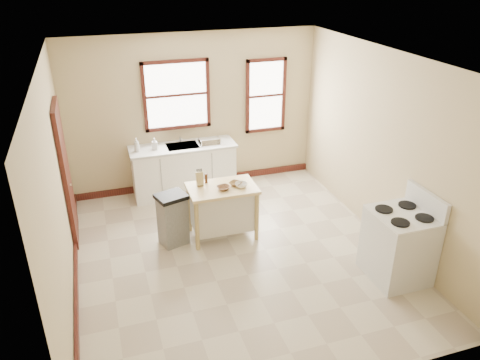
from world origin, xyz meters
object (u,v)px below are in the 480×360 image
bowl_a (224,188)px  bowl_b (236,184)px  trash_bin (173,219)px  gas_stove (400,237)px  kitchen_island (223,211)px  dish_rack (209,141)px  knife_block (200,179)px  pepper_grinder (206,178)px  soap_bottle_b (155,144)px  bowl_c (241,185)px  soap_bottle_a (137,145)px

bowl_a → bowl_b: 0.23m
trash_bin → gas_stove: size_ratio=0.67×
kitchen_island → dish_rack: bearing=83.1°
kitchen_island → knife_block: bearing=153.2°
pepper_grinder → trash_bin: bearing=-161.9°
soap_bottle_b → bowl_c: (1.02, -1.68, -0.16)m
bowl_b → trash_bin: size_ratio=0.22×
knife_block → trash_bin: (-0.46, -0.14, -0.53)m
pepper_grinder → bowl_c: 0.54m
knife_block → bowl_b: 0.54m
trash_bin → soap_bottle_b: bearing=72.1°
soap_bottle_a → knife_block: soap_bottle_a is taller
soap_bottle_b → bowl_c: 1.97m
dish_rack → knife_block: size_ratio=1.84×
dish_rack → kitchen_island: size_ratio=0.36×
dish_rack → bowl_c: dish_rack is taller
dish_rack → trash_bin: (-0.97, -1.52, -0.56)m
pepper_grinder → soap_bottle_a: bearing=122.2°
soap_bottle_b → bowl_b: (0.96, -1.59, -0.17)m
bowl_b → bowl_c: size_ratio=0.97×
pepper_grinder → trash_bin: (-0.57, -0.19, -0.50)m
bowl_b → gas_stove: (1.71, -1.70, -0.24)m
kitchen_island → gas_stove: (1.93, -1.70, 0.20)m
soap_bottle_a → knife_block: size_ratio=1.22×
kitchen_island → pepper_grinder: bearing=133.5°
trash_bin → dish_rack: bearing=40.3°
pepper_grinder → trash_bin: pepper_grinder is taller
bowl_b → kitchen_island: bearing=-179.5°
dish_rack → soap_bottle_a: bearing=175.7°
soap_bottle_a → bowl_c: bearing=-43.2°
soap_bottle_a → trash_bin: (0.29, -1.55, -0.64)m
kitchen_island → soap_bottle_a: bearing=124.5°
soap_bottle_b → bowl_b: 1.86m
soap_bottle_b → knife_block: 1.51m
kitchen_island → trash_bin: size_ratio=1.25×
knife_block → pepper_grinder: bearing=26.1°
kitchen_island → bowl_a: (-0.00, -0.09, 0.44)m
soap_bottle_a → gas_stove: bearing=-39.5°
dish_rack → pepper_grinder: (-0.40, -1.34, -0.06)m
bowl_b → bowl_c: 0.10m
soap_bottle_b → pepper_grinder: soap_bottle_b is taller
knife_block → pepper_grinder: size_ratio=1.33×
soap_bottle_a → bowl_c: (1.32, -1.65, -0.18)m
bowl_b → gas_stove: gas_stove is taller
kitchen_island → gas_stove: gas_stove is taller
kitchen_island → gas_stove: size_ratio=0.83×
dish_rack → bowl_a: dish_rack is taller
pepper_grinder → bowl_b: 0.45m
knife_block → gas_stove: 2.91m
soap_bottle_a → soap_bottle_b: soap_bottle_a is taller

